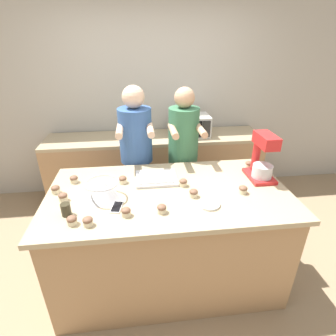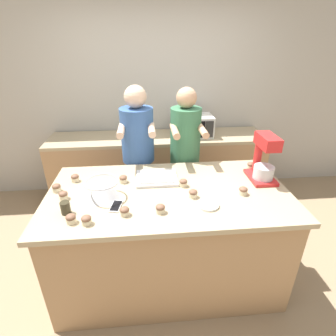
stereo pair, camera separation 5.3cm
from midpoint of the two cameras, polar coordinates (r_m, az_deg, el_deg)
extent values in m
plane|color=#937A5B|center=(2.73, -0.46, -21.99)|extent=(16.00, 16.00, 0.00)
cube|color=#B2ADA3|center=(3.65, -3.82, 15.38)|extent=(10.00, 0.06, 2.70)
cube|color=#A87F56|center=(2.42, -0.50, -14.91)|extent=(1.86, 0.97, 0.90)
cube|color=tan|center=(2.14, -0.55, -5.43)|extent=(1.94, 1.03, 0.04)
cube|color=#A87F56|center=(3.61, -3.05, -0.16)|extent=(2.80, 0.60, 0.86)
cube|color=tan|center=(3.43, -3.22, 6.58)|extent=(2.80, 0.60, 0.04)
cylinder|color=#33384C|center=(2.96, -6.83, -6.25)|extent=(0.26, 0.26, 0.91)
cylinder|color=#335693|center=(2.65, -7.66, 7.06)|extent=(0.33, 0.33, 0.54)
sphere|color=#DBB293|center=(2.55, -8.18, 15.08)|extent=(0.21, 0.21, 0.21)
cylinder|color=#DBB293|center=(2.46, -11.09, 8.05)|extent=(0.06, 0.34, 0.06)
cylinder|color=#DBB293|center=(2.45, -4.53, 8.42)|extent=(0.06, 0.34, 0.06)
cylinder|color=#232328|center=(3.02, 2.51, -6.34)|extent=(0.24, 0.24, 0.82)
cylinder|color=#38704C|center=(2.70, 2.81, 6.60)|extent=(0.31, 0.31, 0.61)
sphere|color=tan|center=(2.59, 3.02, 15.07)|extent=(0.20, 0.20, 0.20)
cylinder|color=tan|center=(2.48, 0.52, 8.12)|extent=(0.06, 0.34, 0.06)
cylinder|color=tan|center=(2.52, 6.49, 8.29)|extent=(0.06, 0.34, 0.06)
cube|color=red|center=(2.44, 18.62, -1.69)|extent=(0.20, 0.30, 0.03)
cylinder|color=red|center=(2.47, 18.06, 2.69)|extent=(0.07, 0.07, 0.28)
cube|color=red|center=(2.29, 19.98, 5.68)|extent=(0.13, 0.26, 0.10)
cylinder|color=#BCBCC1|center=(2.38, 19.21, -0.62)|extent=(0.17, 0.17, 0.11)
cone|color=#BCBCC1|center=(2.06, -14.74, -4.71)|extent=(0.25, 0.25, 0.14)
torus|color=#BCBCC1|center=(2.03, -14.95, -3.09)|extent=(0.26, 0.26, 0.01)
cube|color=silver|center=(2.29, -3.23, -2.25)|extent=(0.35, 0.30, 0.02)
cube|color=white|center=(2.28, -3.24, -1.80)|extent=(0.29, 0.24, 0.02)
cube|color=silver|center=(3.44, 4.22, 9.24)|extent=(0.50, 0.34, 0.26)
cube|color=black|center=(3.27, 4.00, 8.32)|extent=(0.34, 0.01, 0.21)
cube|color=#2D2D2D|center=(3.32, 7.89, 8.41)|extent=(0.10, 0.01, 0.21)
cube|color=silver|center=(1.97, -11.83, -8.34)|extent=(0.10, 0.15, 0.01)
cube|color=black|center=(1.96, -11.85, -8.20)|extent=(0.08, 0.14, 0.00)
cylinder|color=#332D1E|center=(1.97, -22.06, -8.39)|extent=(0.07, 0.07, 0.09)
cylinder|color=white|center=(1.97, 8.11, -7.79)|extent=(0.16, 0.16, 0.02)
cylinder|color=beige|center=(1.84, -17.79, -11.38)|extent=(0.06, 0.06, 0.04)
ellipsoid|color=brown|center=(1.82, -17.91, -10.69)|extent=(0.07, 0.07, 0.04)
cylinder|color=beige|center=(1.88, -20.87, -10.97)|extent=(0.06, 0.06, 0.04)
ellipsoid|color=brown|center=(1.87, -21.01, -10.29)|extent=(0.07, 0.07, 0.04)
cylinder|color=beige|center=(2.05, 4.83, -5.83)|extent=(0.06, 0.06, 0.04)
ellipsoid|color=brown|center=(2.03, 4.85, -5.17)|extent=(0.07, 0.07, 0.04)
cylinder|color=beige|center=(2.28, -23.83, -4.59)|extent=(0.06, 0.06, 0.04)
ellipsoid|color=brown|center=(2.27, -23.96, -3.99)|extent=(0.07, 0.07, 0.04)
cylinder|color=beige|center=(2.26, -10.45, -2.83)|extent=(0.06, 0.06, 0.04)
ellipsoid|color=brown|center=(2.25, -10.51, -2.21)|extent=(0.07, 0.07, 0.04)
cylinder|color=beige|center=(2.38, -20.35, -2.60)|extent=(0.06, 0.06, 0.04)
ellipsoid|color=brown|center=(2.37, -20.45, -2.02)|extent=(0.07, 0.07, 0.04)
cylinder|color=beige|center=(2.16, 15.29, -4.90)|extent=(0.06, 0.06, 0.04)
ellipsoid|color=brown|center=(2.15, 15.37, -4.26)|extent=(0.07, 0.07, 0.04)
cylinder|color=beige|center=(2.60, 16.59, 0.44)|extent=(0.06, 0.06, 0.04)
ellipsoid|color=brown|center=(2.59, 16.67, 0.99)|extent=(0.07, 0.07, 0.04)
cylinder|color=beige|center=(1.87, -9.91, -9.77)|extent=(0.06, 0.06, 0.04)
ellipsoid|color=brown|center=(1.85, -9.98, -9.08)|extent=(0.07, 0.07, 0.04)
cylinder|color=beige|center=(2.19, 2.62, -3.51)|extent=(0.06, 0.06, 0.04)
ellipsoid|color=brown|center=(2.17, 2.63, -2.87)|extent=(0.07, 0.07, 0.04)
cylinder|color=beige|center=(1.87, -2.20, -9.23)|extent=(0.06, 0.06, 0.04)
ellipsoid|color=brown|center=(1.85, -2.21, -8.54)|extent=(0.07, 0.07, 0.04)
cylinder|color=beige|center=(2.16, -22.47, -6.17)|extent=(0.06, 0.06, 0.04)
ellipsoid|color=brown|center=(2.14, -22.60, -5.55)|extent=(0.07, 0.07, 0.04)
camera|label=1|loc=(0.03, -90.73, -0.36)|focal=28.00mm
camera|label=2|loc=(0.03, 89.27, 0.36)|focal=28.00mm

